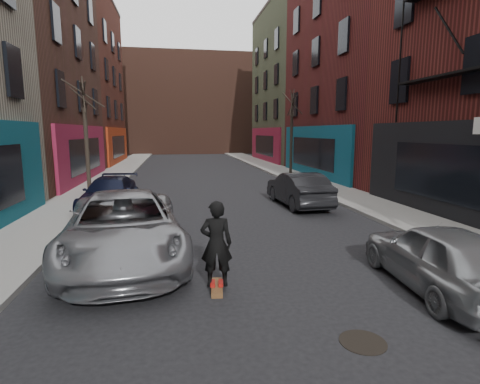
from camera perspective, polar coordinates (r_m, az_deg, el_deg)
name	(u,v)px	position (r m, az deg, el deg)	size (l,w,h in m)	color
sidewalk_left	(122,170)	(32.03, -17.61, 3.28)	(2.50, 84.00, 0.13)	gray
sidewalk_right	(270,167)	(32.77, 4.63, 3.81)	(2.50, 84.00, 0.13)	gray
buildings_right	(480,34)	(23.90, 32.75, 19.57)	(12.00, 56.00, 16.00)	#4B2920
building_far	(187,105)	(57.75, -8.14, 12.96)	(40.00, 10.00, 14.00)	#47281E
tree_left_far	(85,126)	(20.05, -22.48, 9.23)	(2.00, 2.00, 6.50)	black
tree_right_far	(292,126)	(26.85, 7.87, 9.97)	(2.00, 2.00, 6.80)	black
parked_left_far	(124,227)	(9.56, -17.31, -5.16)	(2.74, 5.95, 1.65)	gray
parked_left_end	(110,194)	(16.01, -19.24, -0.23)	(1.82, 4.47, 1.30)	black
parked_right_far	(441,257)	(8.47, 28.29, -8.68)	(1.63, 4.04, 1.38)	gray
parked_right_end	(298,189)	(16.05, 8.87, 0.45)	(1.52, 4.35, 1.43)	black
skateboard	(217,287)	(7.72, -3.56, -14.32)	(0.22, 0.80, 0.10)	brown
skateboarder	(216,244)	(7.41, -3.63, -7.86)	(0.63, 0.41, 1.72)	black
manhole	(363,342)	(6.33, 18.21, -20.89)	(0.70, 0.70, 0.01)	black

